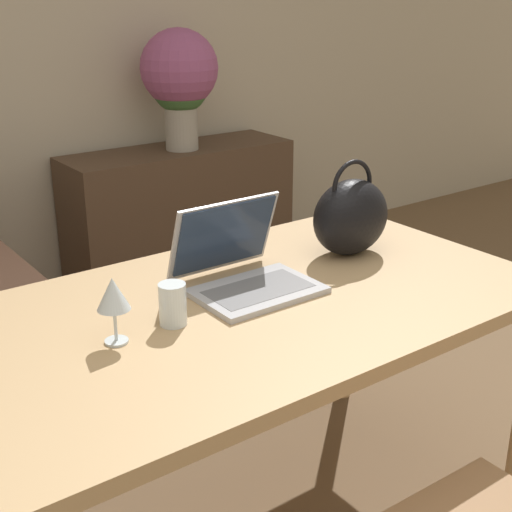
{
  "coord_description": "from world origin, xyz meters",
  "views": [
    {
      "loc": [
        -0.95,
        -0.59,
        1.54
      ],
      "look_at": [
        0.08,
        0.8,
        0.88
      ],
      "focal_mm": 50.0,
      "sensor_mm": 36.0,
      "label": 1
    }
  ],
  "objects_px": {
    "handbag": "(351,216)",
    "flower_vase": "(180,77)",
    "laptop": "(241,264)",
    "wine_glass": "(113,296)",
    "drinking_glass": "(173,304)"
  },
  "relations": [
    {
      "from": "drinking_glass",
      "to": "handbag",
      "type": "xyz_separation_m",
      "value": [
        0.69,
        0.11,
        0.07
      ]
    },
    {
      "from": "handbag",
      "to": "drinking_glass",
      "type": "bearing_deg",
      "value": -171.31
    },
    {
      "from": "wine_glass",
      "to": "flower_vase",
      "type": "bearing_deg",
      "value": 55.13
    },
    {
      "from": "flower_vase",
      "to": "laptop",
      "type": "bearing_deg",
      "value": -115.91
    },
    {
      "from": "laptop",
      "to": "handbag",
      "type": "height_order",
      "value": "handbag"
    },
    {
      "from": "wine_glass",
      "to": "handbag",
      "type": "bearing_deg",
      "value": 7.44
    },
    {
      "from": "handbag",
      "to": "laptop",
      "type": "bearing_deg",
      "value": -179.03
    },
    {
      "from": "laptop",
      "to": "drinking_glass",
      "type": "height_order",
      "value": "laptop"
    },
    {
      "from": "flower_vase",
      "to": "wine_glass",
      "type": "bearing_deg",
      "value": -124.87
    },
    {
      "from": "drinking_glass",
      "to": "handbag",
      "type": "distance_m",
      "value": 0.7
    },
    {
      "from": "laptop",
      "to": "flower_vase",
      "type": "height_order",
      "value": "flower_vase"
    },
    {
      "from": "laptop",
      "to": "drinking_glass",
      "type": "relative_size",
      "value": 3.1
    },
    {
      "from": "handbag",
      "to": "flower_vase",
      "type": "xyz_separation_m",
      "value": [
        0.41,
        1.69,
        0.23
      ]
    },
    {
      "from": "wine_glass",
      "to": "drinking_glass",
      "type": "bearing_deg",
      "value": 1.81
    },
    {
      "from": "drinking_glass",
      "to": "flower_vase",
      "type": "bearing_deg",
      "value": 58.53
    }
  ]
}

